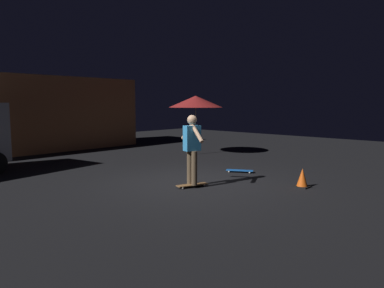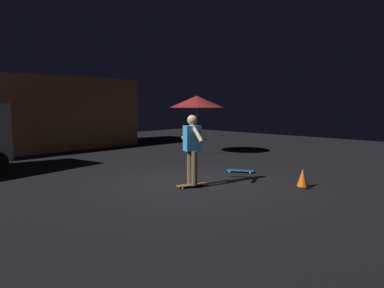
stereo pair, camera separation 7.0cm
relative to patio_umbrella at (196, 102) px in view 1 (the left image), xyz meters
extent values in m
plane|color=black|center=(-3.87, -3.39, -2.07)|extent=(28.00, 28.00, 0.00)
cube|color=#C67A47|center=(-4.57, 6.04, -0.51)|extent=(10.28, 3.12, 3.13)
cylinder|color=slate|center=(0.00, 0.00, -0.97)|extent=(0.05, 0.05, 2.20)
cone|color=#A52626|center=(0.00, 0.00, 0.00)|extent=(2.10, 2.10, 0.45)
cube|color=olive|center=(-4.20, -3.71, -2.01)|extent=(0.80, 0.43, 0.02)
sphere|color=silver|center=(-3.89, -3.72, -2.05)|extent=(0.05, 0.05, 0.05)
sphere|color=silver|center=(-3.94, -3.88, -2.05)|extent=(0.05, 0.05, 0.05)
sphere|color=silver|center=(-4.46, -3.54, -2.05)|extent=(0.05, 0.05, 0.05)
sphere|color=silver|center=(-4.51, -3.70, -2.05)|extent=(0.05, 0.05, 0.05)
cube|color=#1959B2|center=(-1.89, -3.47, -2.01)|extent=(0.55, 0.78, 0.02)
sphere|color=silver|center=(-2.11, -3.25, -2.05)|extent=(0.05, 0.05, 0.05)
sphere|color=silver|center=(-1.96, -3.16, -2.05)|extent=(0.05, 0.05, 0.05)
sphere|color=silver|center=(-1.82, -3.77, -2.05)|extent=(0.05, 0.05, 0.05)
sphere|color=silver|center=(-1.67, -3.69, -2.05)|extent=(0.05, 0.05, 0.05)
cylinder|color=brown|center=(-4.17, -3.60, -1.59)|extent=(0.14, 0.14, 0.82)
cylinder|color=brown|center=(-4.23, -3.81, -1.59)|extent=(0.14, 0.14, 0.82)
cube|color=#338CCC|center=(-4.20, -3.71, -0.88)|extent=(0.43, 0.33, 0.60)
sphere|color=tan|center=(-4.20, -3.71, -0.45)|extent=(0.23, 0.23, 0.23)
cylinder|color=tan|center=(-4.13, -3.50, -0.73)|extent=(0.25, 0.54, 0.46)
cylinder|color=tan|center=(-4.27, -3.92, -0.73)|extent=(0.25, 0.54, 0.46)
cube|color=black|center=(-2.39, -5.66, -2.06)|extent=(0.34, 0.34, 0.03)
cone|color=#EA5914|center=(-2.39, -5.66, -1.84)|extent=(0.28, 0.28, 0.46)
camera|label=1|loc=(-10.45, -9.52, -0.05)|focal=33.76mm
camera|label=2|loc=(-10.40, -9.57, -0.05)|focal=33.76mm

